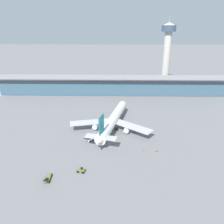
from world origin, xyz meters
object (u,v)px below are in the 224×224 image
object	(u,v)px
service_truck_mid_apron_olive	(81,170)
safety_cone_alpha	(118,143)
safety_cone_delta	(156,151)
service_truck_near_nose_olive	(48,178)
airliner_on_stand	(113,120)
safety_cone_charlie	(144,150)
control_tower	(167,49)
service_truck_under_wing_white	(91,139)
safety_cone_bravo	(158,150)

from	to	relation	value
service_truck_mid_apron_olive	safety_cone_alpha	xyz separation A→B (m)	(13.82, 22.17, -0.56)
safety_cone_alpha	safety_cone_delta	bearing A→B (deg)	-22.18
service_truck_near_nose_olive	airliner_on_stand	bearing A→B (deg)	62.59
safety_cone_alpha	safety_cone_charlie	bearing A→B (deg)	-27.80
airliner_on_stand	service_truck_mid_apron_olive	distance (m)	39.99
safety_cone_charlie	safety_cone_delta	size ratio (longest dim) A/B	1.00
safety_cone_charlie	safety_cone_alpha	bearing A→B (deg)	152.20
airliner_on_stand	control_tower	distance (m)	108.04
service_truck_under_wing_white	safety_cone_charlie	distance (m)	25.66
airliner_on_stand	service_truck_mid_apron_olive	bearing A→B (deg)	-106.20
control_tower	service_truck_under_wing_white	bearing A→B (deg)	-117.44
service_truck_near_nose_olive	service_truck_under_wing_white	bearing A→B (deg)	67.51
service_truck_under_wing_white	safety_cone_delta	xyz separation A→B (m)	(29.49, -9.23, -0.49)
service_truck_near_nose_olive	control_tower	bearing A→B (deg)	63.59
service_truck_near_nose_olive	service_truck_under_wing_white	xyz separation A→B (m)	(12.15, 29.34, 0.00)
service_truck_under_wing_white	safety_cone_bravo	xyz separation A→B (m)	(30.16, -8.91, -0.49)
control_tower	safety_cone_delta	world-z (taller)	control_tower
service_truck_under_wing_white	control_tower	xyz separation A→B (m)	(55.83, 107.53, 31.60)
control_tower	safety_cone_delta	size ratio (longest dim) A/B	84.51
safety_cone_alpha	safety_cone_delta	distance (m)	17.98
service_truck_near_nose_olive	safety_cone_alpha	size ratio (longest dim) A/B	9.79
service_truck_mid_apron_olive	safety_cone_delta	xyz separation A→B (m)	(30.47, 15.38, -0.56)
control_tower	safety_cone_bravo	world-z (taller)	control_tower
service_truck_mid_apron_olive	safety_cone_charlie	xyz separation A→B (m)	(25.20, 16.17, -0.56)
safety_cone_delta	control_tower	bearing A→B (deg)	77.29
control_tower	safety_cone_charlie	bearing A→B (deg)	-105.24
service_truck_mid_apron_olive	control_tower	distance (m)	147.25
control_tower	safety_cone_bravo	xyz separation A→B (m)	(-25.67, -116.44, -32.09)
airliner_on_stand	service_truck_under_wing_white	world-z (taller)	airliner_on_stand
airliner_on_stand	control_tower	world-z (taller)	control_tower
control_tower	service_truck_mid_apron_olive	bearing A→B (deg)	-113.26
service_truck_under_wing_white	service_truck_mid_apron_olive	size ratio (longest dim) A/B	1.90
safety_cone_bravo	safety_cone_delta	size ratio (longest dim) A/B	1.00
airliner_on_stand	safety_cone_bravo	xyz separation A→B (m)	(20.03, -22.52, -4.47)
safety_cone_alpha	service_truck_under_wing_white	bearing A→B (deg)	169.21
safety_cone_bravo	control_tower	bearing A→B (deg)	77.57
service_truck_under_wing_white	safety_cone_charlie	world-z (taller)	service_truck_under_wing_white
safety_cone_alpha	safety_cone_delta	size ratio (longest dim) A/B	1.00
service_truck_near_nose_olive	safety_cone_alpha	xyz separation A→B (m)	(24.99, 26.90, -0.49)
airliner_on_stand	control_tower	size ratio (longest dim) A/B	0.96
airliner_on_stand	service_truck_under_wing_white	size ratio (longest dim) A/B	9.33
airliner_on_stand	safety_cone_charlie	world-z (taller)	airliner_on_stand
service_truck_near_nose_olive	safety_cone_charlie	bearing A→B (deg)	29.87
service_truck_under_wing_white	control_tower	bearing A→B (deg)	62.56
service_truck_under_wing_white	service_truck_near_nose_olive	bearing A→B (deg)	-112.49
service_truck_near_nose_olive	safety_cone_bravo	bearing A→B (deg)	25.78
service_truck_under_wing_white	safety_cone_alpha	bearing A→B (deg)	-10.79
safety_cone_bravo	service_truck_near_nose_olive	bearing A→B (deg)	-154.22
service_truck_mid_apron_olive	safety_cone_alpha	size ratio (longest dim) A/B	4.55
service_truck_under_wing_white	safety_cone_charlie	bearing A→B (deg)	-19.22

